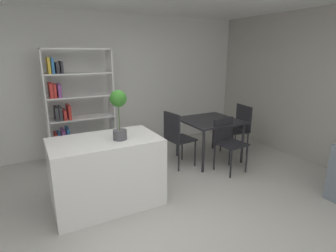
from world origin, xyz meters
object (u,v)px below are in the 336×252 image
at_px(potted_plant_on_island, 119,109).
at_px(dining_chair_near, 227,139).
at_px(dining_chair_window_side, 239,125).
at_px(open_bookshelf, 73,105).
at_px(dining_chair_island_side, 176,135).
at_px(dining_table, 210,124).
at_px(kitchen_island, 107,172).

bearing_deg(potted_plant_on_island, dining_chair_near, 6.01).
relative_size(dining_chair_window_side, dining_chair_near, 1.08).
distance_m(potted_plant_on_island, open_bookshelf, 1.79).
height_order(open_bookshelf, dining_chair_island_side, open_bookshelf).
height_order(potted_plant_on_island, dining_table, potted_plant_on_island).
xyz_separation_m(kitchen_island, dining_chair_window_side, (2.76, 0.59, 0.12)).
distance_m(dining_table, dining_chair_near, 0.53).
xyz_separation_m(dining_chair_island_side, dining_chair_near, (0.69, -0.50, -0.04)).
xyz_separation_m(potted_plant_on_island, dining_chair_near, (1.89, 0.20, -0.72)).
xyz_separation_m(open_bookshelf, dining_chair_near, (2.14, -1.56, -0.50)).
bearing_deg(kitchen_island, dining_table, 16.24).
relative_size(open_bookshelf, dining_chair_window_side, 2.10).
bearing_deg(dining_chair_near, dining_chair_island_side, 138.00).
height_order(potted_plant_on_island, open_bookshelf, open_bookshelf).
relative_size(potted_plant_on_island, dining_chair_window_side, 0.64).
height_order(kitchen_island, open_bookshelf, open_bookshelf).
relative_size(dining_table, dining_chair_window_side, 1.02).
height_order(kitchen_island, dining_chair_window_side, dining_chair_window_side).
distance_m(open_bookshelf, dining_chair_near, 2.69).
xyz_separation_m(dining_chair_island_side, dining_chair_window_side, (1.40, 0.00, -0.01)).
xyz_separation_m(potted_plant_on_island, open_bookshelf, (-0.25, 1.76, -0.23)).
height_order(kitchen_island, dining_chair_near, kitchen_island).
bearing_deg(potted_plant_on_island, open_bookshelf, 98.06).
distance_m(open_bookshelf, dining_chair_island_side, 1.85).
distance_m(open_bookshelf, dining_chair_window_side, 3.07).
height_order(open_bookshelf, dining_chair_window_side, open_bookshelf).
height_order(dining_table, dining_chair_island_side, dining_chair_island_side).
distance_m(open_bookshelf, dining_table, 2.42).
bearing_deg(dining_table, potted_plant_on_island, -159.56).
bearing_deg(dining_chair_window_side, dining_chair_island_side, -82.85).
xyz_separation_m(kitchen_island, dining_chair_island_side, (1.37, 0.59, 0.13)).
bearing_deg(open_bookshelf, dining_chair_island_side, -36.21).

